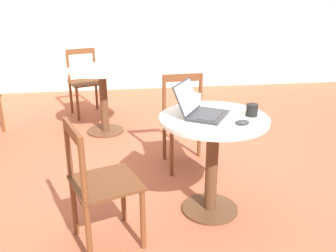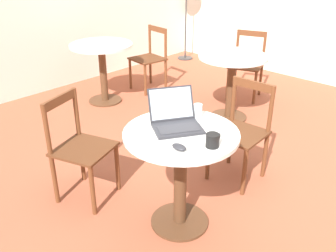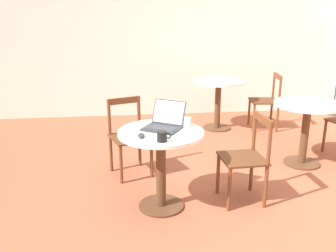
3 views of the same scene
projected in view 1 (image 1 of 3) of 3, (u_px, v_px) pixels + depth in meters
ground_plane at (199, 178)px, 3.33m from camera, size 16.00×16.00×0.00m
wall_side at (157, 4)px, 5.86m from camera, size 0.06×9.40×2.70m
cafe_table_near at (213, 142)px, 2.66m from camera, size 0.77×0.77×0.75m
cafe_table_mid at (103, 85)px, 4.21m from camera, size 0.77×0.77×0.75m
chair_near_right at (186, 121)px, 3.46m from camera, size 0.42×0.42×0.85m
chair_near_back at (99, 185)px, 2.35m from camera, size 0.51×0.51×0.85m
chair_mid_right at (85, 82)px, 4.88m from camera, size 0.51×0.51×0.85m
laptop at (201, 109)px, 2.60m from camera, size 0.44×0.44×0.23m
mouse at (242, 122)px, 2.44m from camera, size 0.06×0.10×0.03m
mug at (252, 110)px, 2.60m from camera, size 0.12×0.08×0.09m
drinking_glass at (197, 100)px, 2.80m from camera, size 0.06×0.06×0.10m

